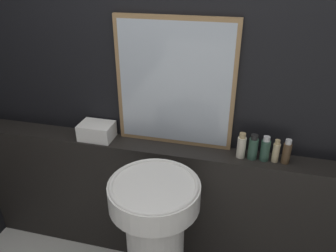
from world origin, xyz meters
TOP-DOWN VIEW (x-y plane):
  - wall_back at (0.00, 1.26)m, footprint 8.00×0.06m
  - vanity_counter at (0.00, 1.14)m, footprint 2.76×0.19m
  - pedestal_sink at (0.01, 0.74)m, footprint 0.50×0.50m
  - mirror at (0.01, 1.21)m, footprint 0.73×0.03m
  - towel_stack at (-0.50, 1.14)m, footprint 0.22×0.16m
  - shampoo_bottle at (0.44, 1.14)m, footprint 0.05×0.05m
  - conditioner_bottle at (0.51, 1.14)m, footprint 0.06×0.06m
  - lotion_bottle at (0.58, 1.14)m, footprint 0.05×0.05m
  - body_wash_bottle at (0.64, 1.14)m, footprint 0.04×0.04m
  - hand_soap_bottle at (0.70, 1.14)m, footprint 0.05×0.05m

SIDE VIEW (x-z plane):
  - vanity_counter at x=0.00m, z-range 0.00..0.92m
  - pedestal_sink at x=0.01m, z-range 0.07..1.01m
  - towel_stack at x=-0.50m, z-range 0.92..1.03m
  - body_wash_bottle at x=0.64m, z-range 0.92..1.06m
  - hand_soap_bottle at x=0.70m, z-range 0.92..1.07m
  - lotion_bottle at x=0.58m, z-range 0.92..1.07m
  - conditioner_bottle at x=0.51m, z-range 0.92..1.08m
  - shampoo_bottle at x=0.44m, z-range 0.92..1.08m
  - wall_back at x=0.00m, z-range 0.00..2.50m
  - mirror at x=0.01m, z-range 0.92..1.72m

